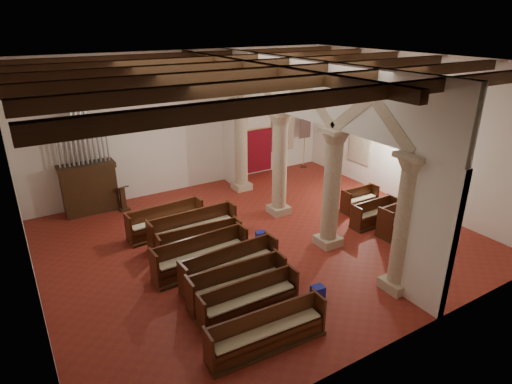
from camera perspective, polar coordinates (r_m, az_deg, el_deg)
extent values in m
plane|color=maroon|center=(15.08, 0.54, -6.36)|extent=(14.00, 14.00, 0.00)
plane|color=black|center=(13.29, 0.64, 16.98)|extent=(14.00, 14.00, 0.00)
cube|color=white|center=(19.07, -9.08, 9.21)|extent=(14.00, 0.02, 6.00)
cube|color=white|center=(9.70, 19.68, -4.98)|extent=(14.00, 0.02, 6.00)
cube|color=white|center=(12.01, -29.12, -1.31)|extent=(0.02, 12.00, 6.00)
cube|color=white|center=(18.43, 19.60, 7.74)|extent=(0.02, 12.00, 6.00)
cube|color=beige|center=(13.14, 18.17, -11.58)|extent=(0.75, 0.75, 0.30)
cylinder|color=beige|center=(12.27, 19.17, -4.55)|extent=(0.56, 0.56, 3.30)
cube|color=beige|center=(14.90, 9.56, -6.41)|extent=(0.75, 0.75, 0.30)
cylinder|color=beige|center=(14.14, 10.01, 0.00)|extent=(0.56, 0.56, 3.30)
cube|color=beige|center=(17.02, 3.04, -2.33)|extent=(0.75, 0.75, 0.30)
cylinder|color=beige|center=(16.35, 3.17, 3.42)|extent=(0.56, 0.56, 3.30)
cube|color=beige|center=(19.36, -1.94, 0.84)|extent=(0.75, 0.75, 0.30)
cylinder|color=beige|center=(18.78, -2.01, 5.95)|extent=(0.56, 0.56, 3.30)
cube|color=white|center=(14.43, 6.87, 13.39)|extent=(0.25, 11.90, 1.93)
cube|color=#316F51|center=(17.75, 22.89, 4.05)|extent=(0.03, 1.00, 2.20)
cube|color=#316F51|center=(20.22, 13.87, 7.24)|extent=(0.03, 1.00, 2.20)
cube|color=#316F51|center=(21.57, 3.53, 8.77)|extent=(1.00, 0.03, 2.20)
cube|color=#392212|center=(18.07, -21.29, 0.19)|extent=(2.00, 0.80, 1.80)
cube|color=#392212|center=(17.74, -21.73, 3.18)|extent=(2.10, 0.85, 0.20)
cube|color=#342410|center=(18.10, -17.19, -2.16)|extent=(0.44, 0.44, 0.09)
cube|color=#342410|center=(17.93, -17.34, -0.90)|extent=(0.22, 0.22, 0.95)
cube|color=#342410|center=(17.68, -17.48, 0.57)|extent=(0.48, 0.40, 0.17)
cube|color=maroon|center=(21.01, 0.17, 5.47)|extent=(1.60, 0.06, 2.10)
cylinder|color=gold|center=(20.70, 0.20, 8.37)|extent=(1.80, 0.04, 0.04)
cone|color=#392212|center=(22.40, 6.34, 3.51)|extent=(0.41, 0.41, 0.14)
cylinder|color=gold|center=(22.02, 6.48, 6.71)|extent=(0.04, 0.04, 2.73)
cylinder|color=gold|center=(21.72, 6.62, 9.89)|extent=(0.09, 0.80, 0.03)
cube|color=navy|center=(21.83, 6.59, 8.42)|extent=(0.63, 0.07, 0.97)
cube|color=navy|center=(12.10, 8.23, -13.06)|extent=(0.37, 0.31, 0.35)
cube|color=navy|center=(12.26, 4.05, -12.35)|extent=(0.42, 0.37, 0.35)
cube|color=#153B95|center=(14.71, 0.69, -5.94)|extent=(0.40, 0.35, 0.35)
cylinder|color=white|center=(11.68, 5.42, -15.10)|extent=(0.96, 0.13, 0.10)
cylinder|color=white|center=(12.08, -0.39, -13.54)|extent=(1.11, 0.52, 0.11)
cube|color=#392212|center=(10.72, 1.47, -19.78)|extent=(3.01, 0.81, 0.09)
cube|color=#502911|center=(10.52, 1.63, -18.88)|extent=(2.85, 0.52, 0.42)
cube|color=#502911|center=(10.51, 0.98, -17.26)|extent=(2.83, 0.21, 0.89)
cube|color=#502911|center=(9.89, -6.16, -20.43)|extent=(0.09, 0.57, 0.89)
cube|color=#502911|center=(11.10, 8.01, -15.04)|extent=(0.09, 0.57, 0.89)
cube|color=beige|center=(10.37, 1.65, -17.91)|extent=(2.73, 0.47, 0.05)
cube|color=#392212|center=(11.64, -0.86, -15.82)|extent=(2.76, 0.69, 0.09)
cube|color=#513011|center=(11.45, -0.74, -14.93)|extent=(2.61, 0.41, 0.42)
cube|color=#513011|center=(11.46, -1.32, -13.42)|extent=(2.60, 0.10, 0.90)
cube|color=#513011|center=(10.88, -7.27, -15.86)|extent=(0.07, 0.57, 0.90)
cube|color=#513011|center=(11.96, 4.75, -11.80)|extent=(0.07, 0.57, 0.90)
cube|color=beige|center=(11.31, -0.75, -13.98)|extent=(2.50, 0.37, 0.05)
cube|color=#392212|center=(12.11, -2.41, -14.09)|extent=(2.79, 0.84, 0.10)
cube|color=#452C0E|center=(11.90, -2.31, -13.11)|extent=(2.63, 0.52, 0.47)
cube|color=#452C0E|center=(11.93, -2.90, -11.51)|extent=(2.62, 0.17, 0.99)
cube|color=#452C0E|center=(11.35, -8.65, -13.76)|extent=(0.10, 0.63, 0.99)
cube|color=#452C0E|center=(12.40, 3.04, -10.07)|extent=(0.10, 0.63, 0.99)
cube|color=beige|center=(11.75, -2.33, -12.07)|extent=(2.52, 0.47, 0.05)
cube|color=#392212|center=(12.83, -3.39, -11.76)|extent=(3.04, 0.88, 0.11)
cube|color=#451C0E|center=(12.64, -3.30, -10.79)|extent=(2.88, 0.56, 0.47)
cube|color=#451C0E|center=(12.68, -3.85, -9.28)|extent=(2.86, 0.21, 1.00)
cube|color=#451C0E|center=(12.06, -9.79, -11.42)|extent=(0.10, 0.63, 1.00)
cube|color=#451C0E|center=(13.19, 2.21, -7.88)|extent=(0.10, 0.63, 1.00)
cube|color=beige|center=(12.49, -3.33, -9.78)|extent=(2.76, 0.51, 0.05)
cube|color=#392212|center=(13.45, -7.22, -10.16)|extent=(3.03, 0.87, 0.11)
cube|color=#552812|center=(13.25, -7.19, -9.19)|extent=(2.87, 0.54, 0.48)
cube|color=#552812|center=(13.31, -7.69, -7.72)|extent=(2.86, 0.19, 1.02)
cube|color=#552812|center=(12.76, -13.47, -9.63)|extent=(0.10, 0.65, 1.02)
cube|color=#552812|center=(13.74, -1.77, -6.50)|extent=(0.10, 0.65, 1.02)
cube|color=beige|center=(13.12, -7.24, -8.19)|extent=(2.76, 0.50, 0.05)
cube|color=#392212|center=(14.27, -7.35, -8.15)|extent=(2.81, 0.83, 0.09)
cube|color=#491C0F|center=(14.10, -7.32, -7.32)|extent=(2.64, 0.53, 0.43)
cube|color=#491C0F|center=(14.16, -7.74, -6.10)|extent=(2.62, 0.22, 0.90)
cube|color=#491C0F|center=(13.64, -12.70, -7.67)|extent=(0.10, 0.57, 0.90)
cube|color=#491C0F|center=(14.55, -2.62, -5.08)|extent=(0.10, 0.57, 0.90)
cube|color=beige|center=(13.98, -7.37, -6.47)|extent=(2.53, 0.49, 0.05)
cube|color=#392212|center=(15.05, -8.24, -6.44)|extent=(3.10, 0.81, 0.11)
cube|color=#47230F|center=(14.87, -8.22, -5.54)|extent=(2.94, 0.49, 0.48)
cube|color=#47230F|center=(14.95, -8.65, -4.25)|extent=(2.93, 0.14, 1.01)
cube|color=#47230F|center=(14.38, -13.93, -5.83)|extent=(0.09, 0.64, 1.01)
cube|color=#47230F|center=(15.38, -3.23, -3.23)|extent=(0.09, 0.64, 1.01)
cube|color=beige|center=(14.75, -8.27, -4.62)|extent=(2.82, 0.44, 0.05)
cube|color=#392212|center=(15.77, -11.80, -5.30)|extent=(2.79, 0.90, 0.10)
cube|color=#492D0F|center=(15.60, -11.82, -4.46)|extent=(2.62, 0.58, 0.46)
cube|color=#492D0F|center=(15.69, -12.19, -3.28)|extent=(2.60, 0.24, 0.98)
cube|color=#492D0F|center=(15.23, -16.72, -4.58)|extent=(0.11, 0.62, 0.98)
cube|color=#492D0F|center=(15.97, -7.48, -2.47)|extent=(0.11, 0.62, 0.98)
cube|color=beige|center=(15.49, -11.89, -3.61)|extent=(2.51, 0.53, 0.05)
cube|color=#392212|center=(16.37, 18.66, -4.98)|extent=(1.95, 0.88, 0.11)
cube|color=#48240F|center=(16.21, 18.94, -4.11)|extent=(1.78, 0.54, 0.49)
cube|color=#48240F|center=(16.24, 18.39, -2.93)|extent=(1.76, 0.18, 1.03)
cube|color=#48240F|center=(15.49, 16.63, -3.95)|extent=(0.12, 0.66, 1.03)
cube|color=#48240F|center=(16.81, 20.90, -2.41)|extent=(0.12, 0.66, 1.03)
cube|color=beige|center=(16.10, 19.06, -3.25)|extent=(1.71, 0.49, 0.05)
cube|color=#392212|center=(16.71, 15.37, -4.03)|extent=(1.95, 0.66, 0.09)
cube|color=#4F3411|center=(16.58, 15.57, -3.32)|extent=(1.79, 0.38, 0.41)
cube|color=#4F3411|center=(16.62, 15.14, -2.36)|extent=(1.79, 0.09, 0.86)
cube|color=#4F3411|center=(15.90, 13.15, -3.30)|extent=(0.07, 0.54, 0.86)
cube|color=#4F3411|center=(17.18, 17.66, -1.82)|extent=(0.07, 0.54, 0.86)
cube|color=beige|center=(16.49, 15.65, -2.61)|extent=(1.72, 0.35, 0.05)
cube|color=#392212|center=(17.78, 13.57, -2.21)|extent=(1.59, 0.64, 0.09)
cube|color=#542812|center=(17.65, 13.74, -1.52)|extent=(1.44, 0.37, 0.41)
cube|color=#542812|center=(17.70, 13.34, -0.62)|extent=(1.43, 0.07, 0.86)
cube|color=#542812|center=(17.11, 11.84, -1.30)|extent=(0.07, 0.54, 0.86)
cube|color=#542812|center=(18.12, 15.38, -0.28)|extent=(0.07, 0.54, 0.86)
cube|color=beige|center=(17.56, 13.81, -0.85)|extent=(1.38, 0.33, 0.05)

